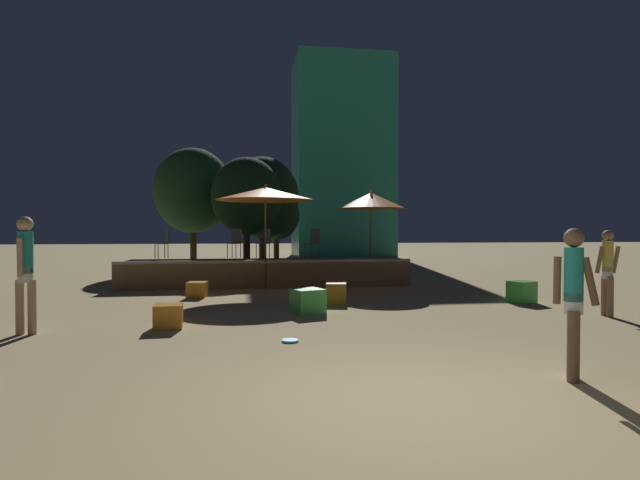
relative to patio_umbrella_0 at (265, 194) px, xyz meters
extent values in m
plane|color=tan|center=(1.02, -9.32, -2.69)|extent=(120.00, 120.00, 0.00)
cube|color=olive|center=(0.08, 1.61, -2.32)|extent=(8.53, 2.45, 0.74)
cube|color=#CCB793|center=(0.08, 0.43, -1.91)|extent=(8.53, 0.12, 0.08)
cylinder|color=brown|center=(0.00, 0.00, -1.43)|extent=(0.05, 0.05, 2.51)
cone|color=orange|center=(0.00, 0.00, 0.00)|extent=(2.79, 2.79, 0.36)
sphere|color=orange|center=(0.00, 0.00, 0.22)|extent=(0.08, 0.08, 0.08)
cylinder|color=brown|center=(3.16, 0.49, -1.53)|extent=(0.05, 0.05, 2.33)
cone|color=orange|center=(3.16, 0.49, -0.13)|extent=(2.00, 2.00, 0.47)
sphere|color=orange|center=(3.16, 0.49, 0.15)|extent=(0.08, 0.08, 0.08)
cube|color=#4CC651|center=(0.66, -4.04, -2.44)|extent=(0.72, 0.72, 0.49)
cube|color=orange|center=(-1.76, -1.23, -2.50)|extent=(0.52, 0.52, 0.38)
cube|color=#4CC651|center=(5.74, -3.35, -2.44)|extent=(0.63, 0.63, 0.50)
cube|color=orange|center=(-1.90, -5.20, -2.49)|extent=(0.50, 0.50, 0.41)
cube|color=orange|center=(1.48, -2.80, -2.46)|extent=(0.54, 0.54, 0.47)
cylinder|color=tan|center=(-3.98, -5.39, -2.25)|extent=(0.13, 0.13, 0.88)
cylinder|color=tan|center=(-4.17, -5.38, -2.25)|extent=(0.13, 0.13, 0.88)
cylinder|color=white|center=(-4.07, -5.39, -1.73)|extent=(0.23, 0.23, 0.24)
cylinder|color=teal|center=(-4.07, -5.39, -1.37)|extent=(0.23, 0.23, 0.67)
cylinder|color=tan|center=(-4.06, -5.20, -1.44)|extent=(0.09, 0.10, 0.60)
cylinder|color=tan|center=(-4.08, -5.57, -1.44)|extent=(0.08, 0.09, 0.60)
sphere|color=tan|center=(-4.07, -5.39, -0.92)|extent=(0.24, 0.24, 0.24)
cylinder|color=#997051|center=(6.38, -5.22, -2.30)|extent=(0.13, 0.13, 0.78)
cylinder|color=#997051|center=(6.37, -5.38, -2.30)|extent=(0.13, 0.13, 0.78)
cylinder|color=white|center=(6.37, -5.30, -1.84)|extent=(0.20, 0.20, 0.24)
cylinder|color=#D8D14C|center=(6.37, -5.30, -1.52)|extent=(0.20, 0.20, 0.59)
cylinder|color=#997051|center=(6.21, -5.28, -1.59)|extent=(0.19, 0.10, 0.53)
cylinder|color=#997051|center=(6.53, -5.31, -1.59)|extent=(0.18, 0.09, 0.53)
sphere|color=#997051|center=(6.37, -5.30, -1.12)|extent=(0.21, 0.21, 0.21)
cylinder|color=white|center=(3.04, -8.89, -2.30)|extent=(0.13, 0.13, 0.78)
cylinder|color=brown|center=(2.95, -9.03, -2.30)|extent=(0.13, 0.13, 0.78)
cylinder|color=white|center=(2.99, -8.96, -1.83)|extent=(0.20, 0.20, 0.24)
cylinder|color=teal|center=(2.99, -8.96, -1.51)|extent=(0.20, 0.20, 0.60)
cylinder|color=brown|center=(2.85, -8.87, -1.58)|extent=(0.11, 0.11, 0.53)
cylinder|color=brown|center=(3.13, -9.05, -1.58)|extent=(0.20, 0.17, 0.54)
sphere|color=brown|center=(2.99, -8.96, -1.10)|extent=(0.21, 0.21, 0.21)
cylinder|color=#2D3338|center=(-0.21, 1.61, -1.65)|extent=(0.02, 0.02, 0.45)
cylinder|color=#2D3338|center=(-0.07, 1.35, -1.65)|extent=(0.02, 0.02, 0.45)
cylinder|color=#2D3338|center=(0.05, 1.75, -1.65)|extent=(0.02, 0.02, 0.45)
cylinder|color=#2D3338|center=(0.19, 1.49, -1.65)|extent=(0.02, 0.02, 0.45)
cylinder|color=#2D3338|center=(-0.01, 1.55, -1.42)|extent=(0.40, 0.40, 0.02)
cube|color=#2D3338|center=(0.14, 1.63, -1.20)|extent=(0.20, 0.33, 0.45)
cylinder|color=#47474C|center=(-1.10, 1.71, -1.65)|extent=(0.02, 0.02, 0.45)
cylinder|color=#47474C|center=(-0.84, 1.57, -1.65)|extent=(0.02, 0.02, 0.45)
cylinder|color=#47474C|center=(-0.96, 1.97, -1.65)|extent=(0.02, 0.02, 0.45)
cylinder|color=#47474C|center=(-0.69, 1.83, -1.65)|extent=(0.02, 0.02, 0.45)
cylinder|color=#47474C|center=(-0.90, 1.77, -1.42)|extent=(0.40, 0.40, 0.02)
cube|color=#47474C|center=(-0.82, 1.92, -1.20)|extent=(0.33, 0.20, 0.45)
cylinder|color=#1E4C47|center=(-3.28, 1.83, -1.65)|extent=(0.02, 0.02, 0.45)
cylinder|color=#1E4C47|center=(-3.15, 1.57, -1.65)|extent=(0.02, 0.02, 0.45)
cylinder|color=#1E4C47|center=(-3.01, 1.97, -1.65)|extent=(0.02, 0.02, 0.45)
cylinder|color=#1E4C47|center=(-2.88, 1.70, -1.65)|extent=(0.02, 0.02, 0.45)
cylinder|color=#1E4C47|center=(-3.08, 1.77, -1.42)|extent=(0.40, 0.40, 0.02)
cube|color=#1E4C47|center=(-2.93, 1.84, -1.20)|extent=(0.19, 0.33, 0.45)
cylinder|color=#2D3338|center=(1.51, 1.37, -1.65)|extent=(0.02, 0.02, 0.45)
cylinder|color=#2D3338|center=(1.25, 1.21, -1.65)|extent=(0.02, 0.02, 0.45)
cylinder|color=#2D3338|center=(1.67, 1.12, -1.65)|extent=(0.02, 0.02, 0.45)
cylinder|color=#2D3338|center=(1.42, 0.96, -1.65)|extent=(0.02, 0.02, 0.45)
cylinder|color=#2D3338|center=(1.46, 1.17, -1.42)|extent=(0.40, 0.40, 0.02)
cube|color=#2D3338|center=(1.55, 1.02, -1.20)|extent=(0.32, 0.22, 0.45)
cylinder|color=#33B2D8|center=(0.06, -6.57, -2.67)|extent=(0.25, 0.25, 0.03)
cylinder|color=#3D2B1C|center=(-2.72, 7.99, -1.75)|extent=(0.28, 0.28, 1.89)
ellipsoid|color=#1E4223|center=(-2.72, 7.99, 0.69)|extent=(3.31, 3.31, 3.64)
cylinder|color=#3D2B1C|center=(-0.47, 6.05, -1.80)|extent=(0.28, 0.28, 1.78)
ellipsoid|color=black|center=(-0.47, 6.05, 0.35)|extent=(2.80, 2.80, 3.08)
cylinder|color=#3D2B1C|center=(1.06, 11.22, -1.98)|extent=(0.28, 0.28, 1.43)
ellipsoid|color=#19381E|center=(1.06, 11.22, -0.20)|extent=(2.35, 2.35, 2.59)
cylinder|color=#3D2B1C|center=(0.27, 9.34, -1.87)|extent=(0.28, 0.28, 1.64)
ellipsoid|color=black|center=(0.27, 9.34, 0.50)|extent=(3.46, 3.46, 3.80)
cube|color=teal|center=(5.83, 18.15, 3.68)|extent=(6.19, 4.65, 12.75)
camera|label=1|loc=(-0.65, -13.98, -1.02)|focal=28.00mm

